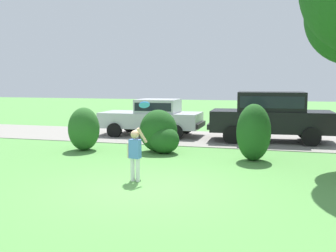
{
  "coord_description": "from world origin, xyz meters",
  "views": [
    {
      "loc": [
        2.97,
        -8.42,
        2.37
      ],
      "look_at": [
        -0.22,
        2.5,
        1.1
      ],
      "focal_mm": 44.22,
      "sensor_mm": 36.0,
      "label": 1
    }
  ],
  "objects_px": {
    "parked_sedan": "(153,116)",
    "frisbee": "(144,105)",
    "child_thrower": "(135,151)",
    "parked_suv": "(271,114)"
  },
  "relations": [
    {
      "from": "parked_sedan",
      "to": "parked_suv",
      "type": "height_order",
      "value": "parked_suv"
    },
    {
      "from": "parked_sedan",
      "to": "frisbee",
      "type": "xyz_separation_m",
      "value": [
        1.97,
        -6.66,
        0.89
      ]
    },
    {
      "from": "parked_sedan",
      "to": "parked_suv",
      "type": "distance_m",
      "value": 4.89
    },
    {
      "from": "parked_sedan",
      "to": "parked_suv",
      "type": "xyz_separation_m",
      "value": [
        4.87,
        -0.38,
        0.23
      ]
    },
    {
      "from": "parked_sedan",
      "to": "frisbee",
      "type": "distance_m",
      "value": 7.0
    },
    {
      "from": "child_thrower",
      "to": "frisbee",
      "type": "relative_size",
      "value": 4.05
    },
    {
      "from": "child_thrower",
      "to": "frisbee",
      "type": "xyz_separation_m",
      "value": [
        -0.14,
        1.05,
        1.02
      ]
    },
    {
      "from": "parked_sedan",
      "to": "child_thrower",
      "type": "bearing_deg",
      "value": -74.74
    },
    {
      "from": "parked_sedan",
      "to": "parked_suv",
      "type": "relative_size",
      "value": 0.93
    },
    {
      "from": "parked_suv",
      "to": "frisbee",
      "type": "relative_size",
      "value": 15.12
    }
  ]
}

